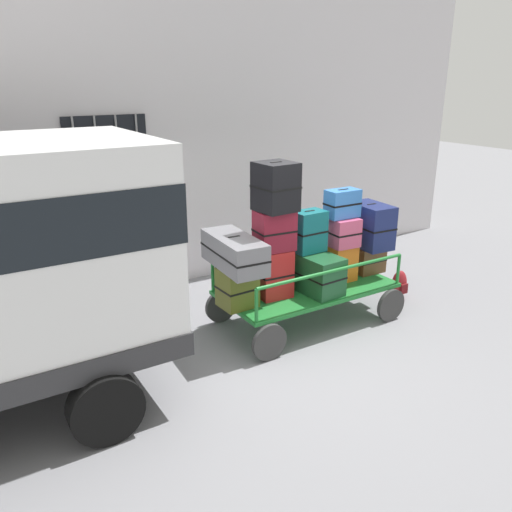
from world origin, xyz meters
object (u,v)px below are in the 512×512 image
(suitcase_center_bottom, at_px, (308,270))
(suitcase_midright_top, at_px, (342,203))
(suitcase_left_middle, at_px, (234,252))
(suitcase_midleft_bottom, at_px, (272,272))
(suitcase_right_middle, at_px, (370,225))
(suitcase_midright_middle, at_px, (342,232))
(suitcase_center_middle, at_px, (309,231))
(suitcase_midleft_middle, at_px, (274,230))
(suitcase_right_bottom, at_px, (369,260))
(suitcase_left_bottom, at_px, (237,287))
(luggage_cart, at_px, (307,293))
(backpack, at_px, (399,284))
(suitcase_midleft_top, at_px, (276,187))
(suitcase_midright_bottom, at_px, (339,262))

(suitcase_center_bottom, xyz_separation_m, suitcase_midright_top, (0.56, 0.01, 0.85))
(suitcase_left_middle, height_order, suitcase_midright_top, suitcase_midright_top)
(suitcase_midleft_bottom, height_order, suitcase_right_middle, suitcase_right_middle)
(suitcase_right_middle, bearing_deg, suitcase_midright_middle, -176.96)
(suitcase_midright_top, bearing_deg, suitcase_left_middle, 179.01)
(suitcase_center_middle, bearing_deg, suitcase_left_middle, 178.23)
(suitcase_center_middle, bearing_deg, suitcase_midleft_bottom, 176.82)
(suitcase_right_middle, bearing_deg, suitcase_midright_top, -178.63)
(suitcase_left_middle, bearing_deg, suitcase_midleft_middle, -4.77)
(suitcase_midleft_middle, bearing_deg, suitcase_right_bottom, -0.26)
(suitcase_midleft_bottom, bearing_deg, suitcase_left_bottom, -173.58)
(luggage_cart, xyz_separation_m, suitcase_midleft_bottom, (-0.56, 0.02, 0.42))
(suitcase_midright_middle, relative_size, suitcase_midright_top, 0.94)
(suitcase_left_middle, relative_size, suitcase_midleft_middle, 2.13)
(backpack, bearing_deg, suitcase_center_middle, 177.15)
(suitcase_midleft_top, height_order, suitcase_right_middle, suitcase_midleft_top)
(suitcase_center_bottom, relative_size, backpack, 2.50)
(suitcase_midright_top, bearing_deg, suitcase_midleft_middle, -179.09)
(suitcase_left_middle, xyz_separation_m, suitcase_midright_top, (1.69, -0.03, 0.41))
(suitcase_midleft_middle, height_order, suitcase_right_middle, suitcase_midleft_middle)
(luggage_cart, height_order, suitcase_left_middle, suitcase_left_middle)
(suitcase_midleft_top, xyz_separation_m, backpack, (2.30, -0.06, -1.77))
(suitcase_center_bottom, distance_m, backpack, 1.83)
(luggage_cart, distance_m, suitcase_midright_bottom, 0.66)
(suitcase_left_bottom, distance_m, suitcase_center_middle, 1.25)
(luggage_cart, xyz_separation_m, suitcase_right_bottom, (1.12, -0.03, 0.29))
(suitcase_midright_bottom, height_order, backpack, suitcase_midright_bottom)
(suitcase_midright_top, bearing_deg, suitcase_center_bottom, -178.87)
(suitcase_center_bottom, bearing_deg, suitcase_right_middle, 1.25)
(suitcase_midright_middle, bearing_deg, suitcase_left_middle, 178.46)
(suitcase_midright_top, relative_size, suitcase_right_middle, 0.67)
(suitcase_right_middle, xyz_separation_m, backpack, (0.61, -0.11, -1.01))
(suitcase_left_middle, bearing_deg, suitcase_right_middle, -0.40)
(suitcase_midleft_bottom, xyz_separation_m, suitcase_right_bottom, (1.69, -0.05, -0.13))
(suitcase_midleft_middle, bearing_deg, suitcase_midleft_bottom, 90.00)
(suitcase_midleft_middle, relative_size, suitcase_center_middle, 0.92)
(suitcase_midright_top, bearing_deg, suitcase_midleft_bottom, 178.70)
(suitcase_left_middle, distance_m, suitcase_midleft_middle, 0.60)
(luggage_cart, bearing_deg, suitcase_right_bottom, -1.34)
(suitcase_midleft_bottom, relative_size, suitcase_right_middle, 0.91)
(luggage_cart, bearing_deg, backpack, -3.07)
(suitcase_center_bottom, relative_size, suitcase_right_bottom, 2.39)
(suitcase_midleft_middle, xyz_separation_m, suitcase_center_bottom, (0.56, 0.01, -0.64))
(luggage_cart, distance_m, suitcase_midleft_top, 1.66)
(suitcase_center_bottom, bearing_deg, suitcase_left_bottom, -178.64)
(suitcase_right_bottom, xyz_separation_m, suitcase_right_middle, (-0.00, 0.04, 0.51))
(suitcase_left_middle, bearing_deg, suitcase_midright_top, -0.99)
(suitcase_midleft_middle, bearing_deg, suitcase_center_middle, 1.23)
(suitcase_left_middle, distance_m, suitcase_midright_middle, 1.69)
(suitcase_center_bottom, bearing_deg, suitcase_midright_bottom, 1.16)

